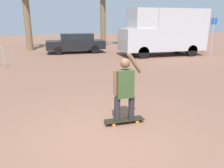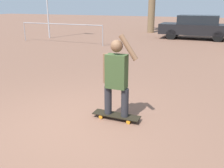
% 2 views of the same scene
% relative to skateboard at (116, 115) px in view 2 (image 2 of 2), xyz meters
% --- Properties ---
extents(ground_plane, '(80.00, 80.00, 0.00)m').
position_rel_skateboard_xyz_m(ground_plane, '(-0.60, -0.54, -0.08)').
color(ground_plane, brown).
extents(skateboard, '(0.93, 0.25, 0.09)m').
position_rel_skateboard_xyz_m(skateboard, '(0.00, 0.00, 0.00)').
color(skateboard, black).
rests_on(skateboard, ground_plane).
extents(person_skateboarder, '(0.66, 0.22, 1.54)m').
position_rel_skateboard_xyz_m(person_skateboarder, '(-0.00, 0.00, 0.81)').
color(person_skateboarder, '#28282D').
rests_on(person_skateboarder, skateboard).
extents(parked_car_black, '(4.31, 1.83, 1.45)m').
position_rel_skateboard_xyz_m(parked_car_black, '(0.32, 12.49, 0.68)').
color(parked_car_black, black).
rests_on(parked_car_black, ground_plane).
extents(plaza_railing_segment, '(5.13, 0.05, 1.08)m').
position_rel_skateboard_xyz_m(plaza_railing_segment, '(-6.42, 7.74, 0.85)').
color(plaza_railing_segment, '#99999E').
rests_on(plaza_railing_segment, ground_plane).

